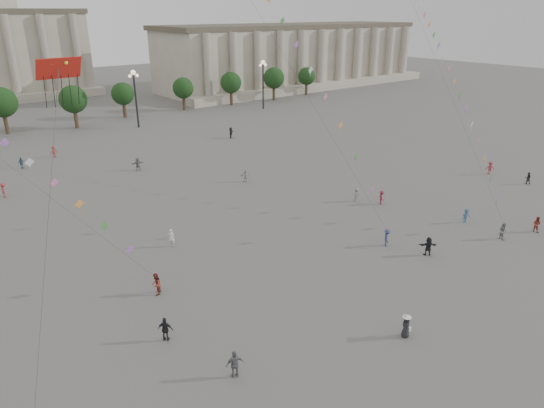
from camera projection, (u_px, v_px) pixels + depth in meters
ground at (363, 339)px, 32.98m from camera, size 360.00×360.00×0.00m
hall_east at (295, 56)px, 141.38m from camera, size 84.00×26.22×17.20m
tree_row at (39, 102)px, 87.73m from camera, size 137.12×5.12×8.00m
lamp_post_mid_east at (135, 88)px, 89.82m from camera, size 2.00×0.90×10.65m
lamp_post_far_east at (263, 76)px, 107.11m from camera, size 2.00×0.90×10.65m
person_crowd_0 at (21, 163)px, 68.27m from camera, size 1.00×0.79×1.59m
person_crowd_3 at (428, 246)px, 43.96m from camera, size 1.62×1.43×1.78m
person_crowd_6 at (356, 195)px, 56.39m from camera, size 1.19×0.85×1.66m
person_crowd_7 at (246, 176)px, 62.91m from camera, size 1.59×0.99×1.64m
person_crowd_8 at (382, 197)px, 55.59m from camera, size 1.07×1.23×1.65m
person_crowd_9 at (231, 133)px, 84.44m from camera, size 1.68×1.59×1.89m
person_crowd_12 at (138, 164)px, 67.30m from camera, size 1.79×0.85×1.85m
person_crowd_13 at (171, 238)px, 45.56m from camera, size 0.78×0.69×1.81m
person_crowd_14 at (466, 216)px, 50.77m from camera, size 1.12×0.81×1.56m
person_crowd_15 at (528, 178)px, 62.16m from camera, size 0.94×0.96×1.56m
person_crowd_17 at (4, 190)px, 57.62m from camera, size 0.77×1.20×1.77m
person_crowd_18 at (537, 224)px, 48.69m from camera, size 0.63×0.80×1.64m
person_crowd_19 at (490, 168)px, 65.85m from camera, size 1.25×1.29×1.77m
person_crowd_20 at (54, 152)px, 73.40m from camera, size 1.24×0.87×1.75m
tourist_1 at (165, 329)px, 32.53m from camera, size 1.03×1.04×1.76m
tourist_3 at (235, 364)px, 29.25m from camera, size 1.19×0.79×1.88m
kite_flyer_0 at (156, 284)px, 37.84m from camera, size 1.09×1.13×1.83m
kite_flyer_1 at (387, 238)px, 45.71m from camera, size 1.22×1.21×1.69m
kite_flyer_2 at (503, 231)px, 47.14m from camera, size 0.92×1.01×1.66m
hat_person at (406, 326)px, 32.92m from camera, size 0.96×0.85×1.69m
dragon_kite at (60, 87)px, 23.85m from camera, size 4.74×6.14×21.43m
kite_train_east at (425, 19)px, 63.26m from camera, size 25.86×39.62×58.57m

